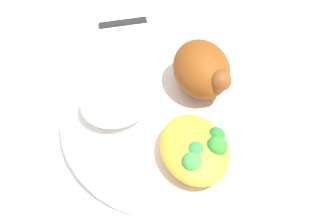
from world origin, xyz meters
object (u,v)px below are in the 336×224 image
roasted_chicken (202,69)px  fork (147,39)px  plate (168,121)px  rice_pile (115,103)px  mac_cheese_with_broccoli (196,149)px  knife (146,19)px

roasted_chicken → fork: (-0.14, -0.04, -0.05)m
plate → rice_pile: bearing=-116.0°
mac_cheese_with_broccoli → fork: size_ratio=0.76×
roasted_chicken → knife: bearing=-170.5°
fork → knife: (-0.05, 0.01, 0.00)m
rice_pile → fork: rice_pile is taller
plate → rice_pile: size_ratio=3.13×
roasted_chicken → rice_pile: bearing=-87.4°
rice_pile → knife: bearing=153.4°
rice_pile → mac_cheese_with_broccoli: (0.10, 0.08, 0.00)m
knife → mac_cheese_with_broccoli: bearing=-3.2°
mac_cheese_with_broccoli → knife: bearing=176.8°
rice_pile → fork: (-0.14, 0.08, -0.03)m
fork → roasted_chicken: bearing=16.8°
plate → fork: (-0.17, 0.02, -0.01)m
roasted_chicken → knife: size_ratio=0.53×
mac_cheese_with_broccoli → roasted_chicken: bearing=156.9°
roasted_chicken → fork: roasted_chicken is taller
roasted_chicken → knife: (-0.18, -0.03, -0.05)m
plate → knife: 0.22m
rice_pile → knife: 0.21m
rice_pile → fork: 0.17m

